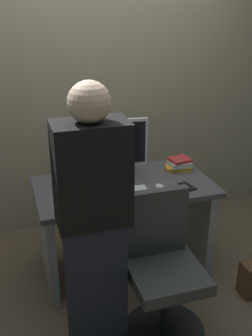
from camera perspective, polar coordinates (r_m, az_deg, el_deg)
ground_plane at (r=3.37m, az=-0.26°, el=-13.60°), size 9.00×9.00×0.00m
wall_back at (r=3.57m, az=-4.49°, el=14.78°), size 6.40×0.10×3.00m
desk at (r=3.10m, az=-0.28°, el=-6.20°), size 1.30×0.71×0.73m
office_chair at (r=2.60m, az=5.18°, el=-14.54°), size 0.52×0.52×0.94m
person_at_desk at (r=2.29m, az=-4.59°, el=-7.75°), size 0.40×0.24×1.64m
monitor at (r=3.01m, az=-2.02°, el=3.17°), size 0.54×0.16×0.46m
keyboard at (r=2.83m, az=-1.17°, el=-3.55°), size 0.43×0.14×0.02m
mouse at (r=2.92m, az=4.77°, el=-2.68°), size 0.06×0.10×0.03m
cup_near_keyboard at (r=2.83m, az=-7.41°, el=-3.03°), size 0.07×0.07×0.09m
cup_by_monitor at (r=3.00m, az=-9.55°, el=-1.64°), size 0.07×0.07×0.08m
book_stack at (r=3.25m, az=7.45°, el=0.56°), size 0.22×0.17×0.09m
cell_phone at (r=2.98m, az=8.62°, el=-2.58°), size 0.10×0.16×0.01m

